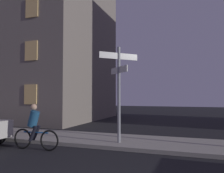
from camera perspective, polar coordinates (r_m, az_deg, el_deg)
The scene contains 4 objects.
sidewalk_kerb at distance 9.24m, azimuth 6.71°, elevation -13.78°, with size 40.00×2.63×0.14m, color gray.
signpost at distance 8.66m, azimuth 1.75°, elevation 0.36°, with size 1.17×1.17×3.64m.
cyclist at distance 8.61m, azimuth -18.87°, elevation -9.93°, with size 1.82×0.34×1.61m.
building_left_block at distance 22.06m, azimuth -20.61°, elevation 14.25°, with size 13.37×9.62×16.34m.
Camera 1 is at (2.03, -2.90, 1.89)m, focal length 36.38 mm.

